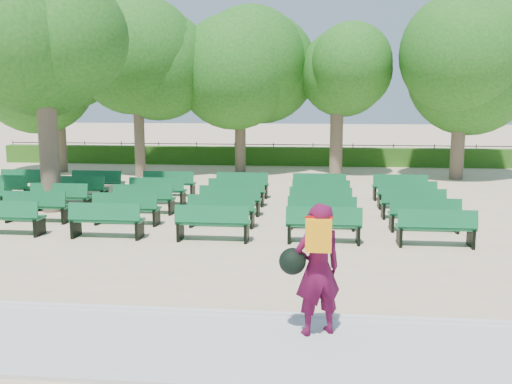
# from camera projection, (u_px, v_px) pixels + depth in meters

# --- Properties ---
(ground) EXTENTS (120.00, 120.00, 0.00)m
(ground) POSITION_uv_depth(u_px,v_px,m) (196.00, 225.00, 15.17)
(ground) COLOR #CFAF89
(paving) EXTENTS (30.00, 2.20, 0.06)m
(paving) POSITION_uv_depth(u_px,v_px,m) (86.00, 341.00, 7.91)
(paving) COLOR #BBBBB6
(paving) RESTS_ON ground
(curb) EXTENTS (30.00, 0.12, 0.10)m
(curb) POSITION_uv_depth(u_px,v_px,m) (115.00, 309.00, 9.03)
(curb) COLOR silver
(curb) RESTS_ON ground
(hedge) EXTENTS (26.00, 0.70, 0.90)m
(hedge) POSITION_uv_depth(u_px,v_px,m) (253.00, 156.00, 28.84)
(hedge) COLOR #2C5C17
(hedge) RESTS_ON ground
(fence) EXTENTS (26.00, 0.10, 1.02)m
(fence) POSITION_uv_depth(u_px,v_px,m) (254.00, 164.00, 29.30)
(fence) COLOR black
(fence) RESTS_ON ground
(tree_line) EXTENTS (21.80, 6.80, 7.04)m
(tree_line) POSITION_uv_depth(u_px,v_px,m) (243.00, 175.00, 24.99)
(tree_line) COLOR #25651B
(tree_line) RESTS_ON ground
(bench_array) EXTENTS (1.77, 0.59, 1.11)m
(bench_array) POSITION_uv_depth(u_px,v_px,m) (188.00, 211.00, 16.64)
(bench_array) COLOR #105D30
(bench_array) RESTS_ON ground
(tree_among) EXTENTS (4.83, 4.83, 6.73)m
(tree_among) POSITION_uv_depth(u_px,v_px,m) (43.00, 57.00, 16.35)
(tree_among) COLOR brown
(tree_among) RESTS_ON ground
(person) EXTENTS (0.94, 0.69, 1.88)m
(person) POSITION_uv_depth(u_px,v_px,m) (316.00, 267.00, 7.92)
(person) COLOR #4D0B2B
(person) RESTS_ON ground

